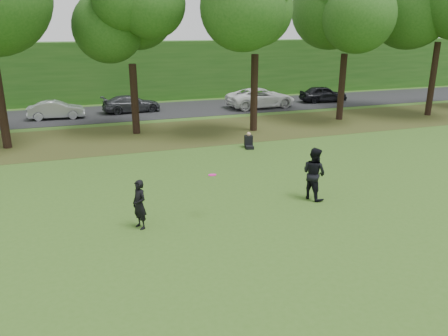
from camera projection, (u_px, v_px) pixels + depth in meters
The scene contains 9 objects.
ground at pixel (285, 215), 14.91m from camera, with size 120.00×120.00×0.00m, color #385C1C.
leaf_litter at pixel (188, 133), 26.59m from camera, with size 60.00×7.00×0.01m, color #4D3F1B.
street at pixel (162, 110), 33.78m from camera, with size 70.00×7.00×0.02m, color black.
far_hedge at pixel (147, 71), 38.40m from camera, with size 70.00×3.00×5.00m, color #205016.
player_left at pixel (139, 204), 13.75m from camera, with size 0.59×0.38×1.61m, color black.
player_right at pixel (314, 173), 16.10m from camera, with size 0.96×0.75×1.97m, color black.
parked_cars at pixel (164, 103), 32.72m from camera, with size 35.98×3.88×1.53m.
frisbee at pixel (212, 175), 14.27m from camera, with size 0.34×0.34×0.07m.
seated_person at pixel (249, 142), 23.23m from camera, with size 0.55×0.80×0.83m.
Camera 1 is at (-6.49, -12.24, 6.12)m, focal length 35.00 mm.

